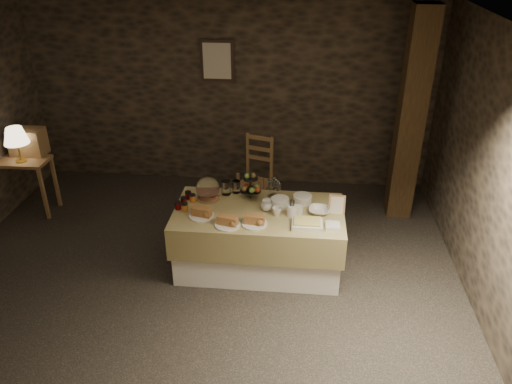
# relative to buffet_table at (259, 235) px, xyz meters

# --- Properties ---
(ground_plane) EXTENTS (5.50, 5.00, 0.01)m
(ground_plane) POSITION_rel_buffet_table_xyz_m (-0.59, -0.39, -0.40)
(ground_plane) COLOR black
(ground_plane) RESTS_ON ground
(room_shell) EXTENTS (5.52, 5.02, 2.60)m
(room_shell) POSITION_rel_buffet_table_xyz_m (-0.59, -0.39, 1.16)
(room_shell) COLOR black
(room_shell) RESTS_ON ground
(buffet_table) EXTENTS (1.77, 0.94, 0.70)m
(buffet_table) POSITION_rel_buffet_table_xyz_m (0.00, 0.00, 0.00)
(buffet_table) COLOR silver
(buffet_table) RESTS_ON ground_plane
(console_table) EXTENTS (0.69, 0.39, 0.74)m
(console_table) POSITION_rel_buffet_table_xyz_m (-3.09, 0.92, 0.21)
(console_table) COLOR brown
(console_table) RESTS_ON ground_plane
(table_lamp) EXTENTS (0.30, 0.30, 0.45)m
(table_lamp) POSITION_rel_buffet_table_xyz_m (-3.04, 0.87, 0.67)
(table_lamp) COLOR gold
(table_lamp) RESTS_ON console_table
(wine_rack) EXTENTS (0.42, 0.26, 0.34)m
(wine_rack) POSITION_rel_buffet_table_xyz_m (-3.04, 1.10, 0.50)
(wine_rack) COLOR brown
(wine_rack) RESTS_ON console_table
(chair) EXTENTS (0.51, 0.49, 0.68)m
(chair) POSITION_rel_buffet_table_xyz_m (-0.19, 1.58, -0.02)
(chair) COLOR brown
(chair) RESTS_ON ground_plane
(timber_column) EXTENTS (0.30, 0.30, 2.60)m
(timber_column) POSITION_rel_buffet_table_xyz_m (1.70, 1.33, 0.90)
(timber_column) COLOR black
(timber_column) RESTS_ON ground_plane
(framed_picture) EXTENTS (0.45, 0.04, 0.55)m
(framed_picture) POSITION_rel_buffet_table_xyz_m (-0.74, 2.07, 1.35)
(framed_picture) COLOR black
(framed_picture) RESTS_ON room_shell
(plate_stack_a) EXTENTS (0.19, 0.19, 0.10)m
(plate_stack_a) POSITION_rel_buffet_table_xyz_m (0.21, 0.11, 0.35)
(plate_stack_a) COLOR silver
(plate_stack_a) RESTS_ON buffet_table
(plate_stack_b) EXTENTS (0.20, 0.20, 0.08)m
(plate_stack_b) POSITION_rel_buffet_table_xyz_m (0.45, 0.22, 0.34)
(plate_stack_b) COLOR silver
(plate_stack_b) RESTS_ON buffet_table
(cutlery_holder) EXTENTS (0.10, 0.10, 0.12)m
(cutlery_holder) POSITION_rel_buffet_table_xyz_m (0.34, -0.07, 0.36)
(cutlery_holder) COLOR silver
(cutlery_holder) RESTS_ON buffet_table
(cup_a) EXTENTS (0.14, 0.14, 0.09)m
(cup_a) POSITION_rel_buffet_table_xyz_m (0.08, 0.02, 0.34)
(cup_a) COLOR silver
(cup_a) RESTS_ON buffet_table
(cup_b) EXTENTS (0.12, 0.12, 0.09)m
(cup_b) POSITION_rel_buffet_table_xyz_m (0.19, -0.07, 0.34)
(cup_b) COLOR silver
(cup_b) RESTS_ON buffet_table
(mug_c) EXTENTS (0.09, 0.09, 0.09)m
(mug_c) POSITION_rel_buffet_table_xyz_m (0.08, 0.07, 0.35)
(mug_c) COLOR silver
(mug_c) RESTS_ON buffet_table
(mug_d) EXTENTS (0.08, 0.08, 0.09)m
(mug_d) POSITION_rel_buffet_table_xyz_m (0.41, -0.03, 0.34)
(mug_d) COLOR silver
(mug_d) RESTS_ON buffet_table
(bowl) EXTENTS (0.24, 0.24, 0.05)m
(bowl) POSITION_rel_buffet_table_xyz_m (0.63, 0.02, 0.32)
(bowl) COLOR silver
(bowl) RESTS_ON buffet_table
(cake_dome) EXTENTS (0.26, 0.26, 0.26)m
(cake_dome) POSITION_rel_buffet_table_xyz_m (-0.57, 0.22, 0.40)
(cake_dome) COLOR brown
(cake_dome) RESTS_ON buffet_table
(fruit_stand) EXTENTS (0.23, 0.23, 0.33)m
(fruit_stand) POSITION_rel_buffet_table_xyz_m (-0.11, 0.27, 0.43)
(fruit_stand) COLOR black
(fruit_stand) RESTS_ON buffet_table
(bread_platter_left) EXTENTS (0.26, 0.26, 0.11)m
(bread_platter_left) POSITION_rel_buffet_table_xyz_m (-0.57, -0.17, 0.34)
(bread_platter_left) COLOR silver
(bread_platter_left) RESTS_ON buffet_table
(bread_platter_center) EXTENTS (0.26, 0.26, 0.11)m
(bread_platter_center) POSITION_rel_buffet_table_xyz_m (-0.28, -0.31, 0.34)
(bread_platter_center) COLOR silver
(bread_platter_center) RESTS_ON buffet_table
(bread_platter_right) EXTENTS (0.26, 0.26, 0.11)m
(bread_platter_right) POSITION_rel_buffet_table_xyz_m (-0.02, -0.27, 0.34)
(bread_platter_right) COLOR silver
(bread_platter_right) RESTS_ON buffet_table
(jam_jars) EXTENTS (0.18, 0.32, 0.07)m
(jam_jars) POSITION_rel_buffet_table_xyz_m (-0.79, 0.05, 0.34)
(jam_jars) COLOR #580609
(jam_jars) RESTS_ON buffet_table
(tart_dish) EXTENTS (0.30, 0.22, 0.07)m
(tart_dish) POSITION_rel_buffet_table_xyz_m (0.50, -0.26, 0.33)
(tart_dish) COLOR silver
(tart_dish) RESTS_ON buffet_table
(square_dish) EXTENTS (0.14, 0.14, 0.04)m
(square_dish) POSITION_rel_buffet_table_xyz_m (0.75, -0.27, 0.32)
(square_dish) COLOR silver
(square_dish) RESTS_ON buffet_table
(menu_frame) EXTENTS (0.17, 0.08, 0.22)m
(menu_frame) POSITION_rel_buffet_table_xyz_m (0.80, 0.03, 0.39)
(menu_frame) COLOR brown
(menu_frame) RESTS_ON buffet_table
(storage_jar_a) EXTENTS (0.10, 0.10, 0.16)m
(storage_jar_a) POSITION_rel_buffet_table_xyz_m (-0.39, 0.33, 0.38)
(storage_jar_a) COLOR white
(storage_jar_a) RESTS_ON buffet_table
(storage_jar_b) EXTENTS (0.09, 0.09, 0.14)m
(storage_jar_b) POSITION_rel_buffet_table_xyz_m (-0.29, 0.38, 0.37)
(storage_jar_b) COLOR white
(storage_jar_b) RESTS_ON buffet_table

